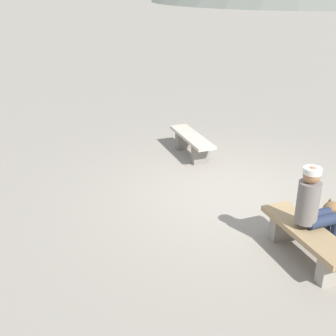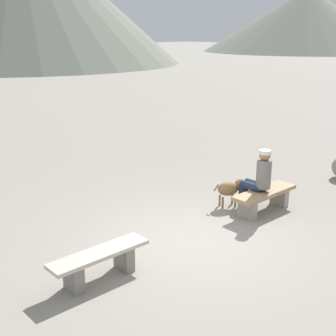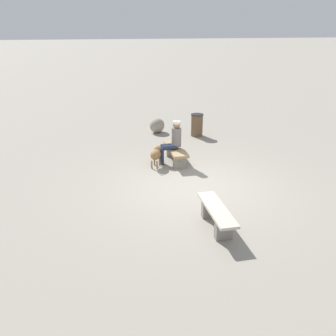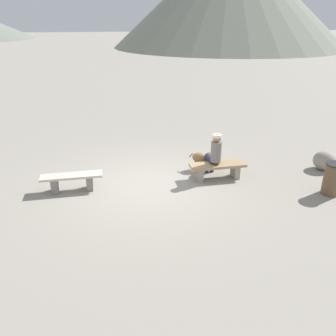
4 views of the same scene
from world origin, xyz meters
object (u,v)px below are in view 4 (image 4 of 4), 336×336
dog (203,157)px  trash_bin (333,179)px  bench_left (72,180)px  bench_right (218,168)px  boulder (324,161)px  seated_person (215,153)px

dog → trash_bin: size_ratio=0.81×
bench_left → dog: size_ratio=2.31×
bench_left → dog: dog is taller
bench_left → bench_right: size_ratio=1.00×
boulder → bench_left: bearing=179.1°
seated_person → dog: seated_person is taller
dog → boulder: 3.55m
bench_left → bench_right: bearing=-0.6°
bench_right → trash_bin: (2.50, -1.41, 0.11)m
trash_bin → dog: bearing=143.2°
bench_left → boulder: 7.11m
seated_person → boulder: seated_person is taller
bench_right → trash_bin: trash_bin is taller
seated_person → boulder: size_ratio=2.05×
bench_left → seated_person: seated_person is taller
bench_right → seated_person: (-0.08, 0.11, 0.42)m
boulder → dog: bearing=169.0°
bench_right → trash_bin: 2.87m
bench_left → trash_bin: bearing=-12.6°
trash_bin → bench_left: bearing=166.9°
seated_person → trash_bin: size_ratio=1.57×
seated_person → dog: (-0.16, 0.53, -0.34)m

